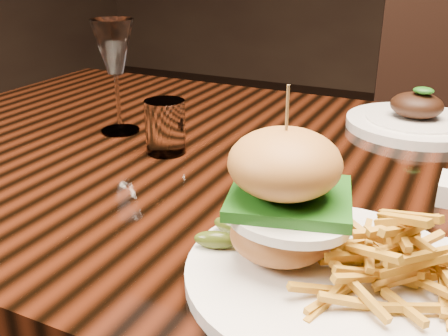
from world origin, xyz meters
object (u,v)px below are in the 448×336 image
at_px(dining_table, 305,215).
at_px(far_dish, 414,121).
at_px(burger_plate, 329,235).
at_px(wine_glass, 114,51).

bearing_deg(dining_table, far_dish, 67.56).
bearing_deg(far_dish, dining_table, -112.44).
xyz_separation_m(dining_table, burger_plate, (0.10, -0.27, 0.13)).
bearing_deg(burger_plate, dining_table, 108.64).
relative_size(burger_plate, wine_glass, 1.45).
bearing_deg(wine_glass, dining_table, -4.26).
relative_size(wine_glass, far_dish, 0.81).
height_order(dining_table, wine_glass, wine_glass).
xyz_separation_m(dining_table, wine_glass, (-0.37, 0.03, 0.23)).
bearing_deg(far_dish, burger_plate, -91.37).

